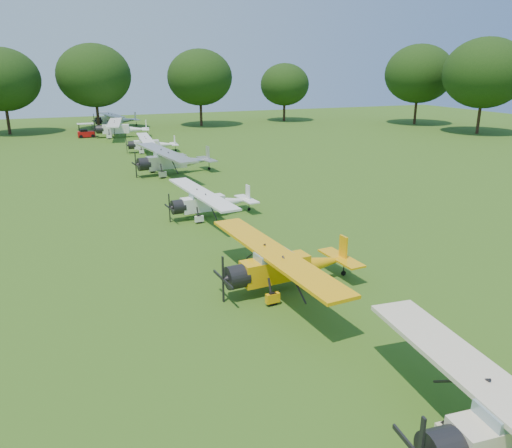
% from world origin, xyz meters
% --- Properties ---
extents(ground, '(160.00, 160.00, 0.00)m').
position_xyz_m(ground, '(0.00, 0.00, 0.00)').
color(ground, '#2D5114').
rests_on(ground, ground).
extents(tree_belt, '(137.36, 130.27, 14.52)m').
position_xyz_m(tree_belt, '(3.57, 0.16, 8.03)').
color(tree_belt, black).
rests_on(tree_belt, ground).
extents(aircraft_2, '(6.63, 10.57, 2.08)m').
position_xyz_m(aircraft_2, '(0.35, -6.67, 1.21)').
color(aircraft_2, '#EFA80A').
rests_on(aircraft_2, ground).
extents(aircraft_3, '(6.05, 9.64, 1.89)m').
position_xyz_m(aircraft_3, '(0.44, 5.49, 1.11)').
color(aircraft_3, white).
rests_on(aircraft_3, ground).
extents(aircraft_4, '(7.60, 12.06, 2.37)m').
position_xyz_m(aircraft_4, '(1.21, 19.92, 1.38)').
color(aircraft_4, silver).
rests_on(aircraft_4, ground).
extents(aircraft_5, '(5.90, 9.40, 1.85)m').
position_xyz_m(aircraft_5, '(1.54, 32.86, 1.08)').
color(aircraft_5, white).
rests_on(aircraft_5, ground).
extents(aircraft_6, '(7.58, 12.01, 2.36)m').
position_xyz_m(aircraft_6, '(-0.08, 46.97, 1.38)').
color(aircraft_6, white).
rests_on(aircraft_6, ground).
extents(aircraft_7, '(7.35, 11.63, 2.28)m').
position_xyz_m(aircraft_7, '(0.70, 59.89, 1.33)').
color(aircraft_7, silver).
rests_on(aircraft_7, ground).
extents(golf_cart, '(2.33, 1.49, 1.94)m').
position_xyz_m(golf_cart, '(-4.58, 48.66, 0.65)').
color(golf_cart, '#BB0D0D').
rests_on(golf_cart, ground).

